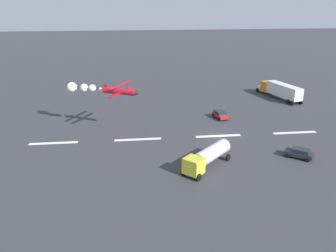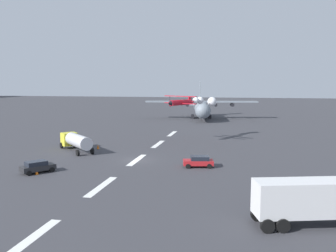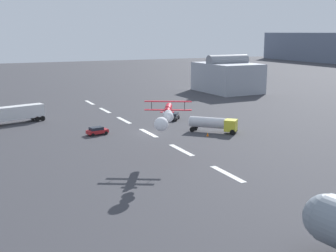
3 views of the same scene
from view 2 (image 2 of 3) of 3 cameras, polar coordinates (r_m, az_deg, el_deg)
The scene contains 14 objects.
ground_plane at distance 54.75m, azimuth -4.83°, elevation -5.26°, with size 440.00×440.00×0.00m, color #38383D.
runway_stripe_1 at distance 29.87m, azimuth -20.63°, elevation -16.18°, with size 8.00×0.90×0.01m, color white.
runway_stripe_2 at distance 41.79m, azimuth -10.26°, elevation -9.18°, with size 8.00×0.90×0.01m, color white.
runway_stripe_3 at distance 54.75m, azimuth -4.83°, elevation -5.25°, with size 8.00×0.90×0.01m, color white.
runway_stripe_4 at distance 68.17m, azimuth -1.54°, elevation -2.82°, with size 8.00×0.90×0.01m, color white.
runway_stripe_5 at distance 81.82m, azimuth 0.65°, elevation -1.19°, with size 8.00×0.90×0.01m, color white.
cargo_transport_plane at distance 113.90m, azimuth 5.20°, elevation 2.85°, with size 26.09×34.70×11.53m.
stunt_biplane_red at distance 73.27m, azimuth 4.36°, elevation 3.80°, with size 13.26×9.51×2.44m.
semi_truck_orange at distance 32.90m, azimuth 24.45°, elevation -10.29°, with size 6.46×14.32×3.70m.
fuel_tanker_truck at distance 62.94m, azimuth -14.06°, elevation -2.23°, with size 8.26×8.28×2.90m.
followme_car_yellow at distance 50.10m, azimuth 4.77°, elevation -5.45°, with size 2.65×4.31×1.52m.
airport_staff_sedan at distance 49.73m, azimuth -19.56°, elevation -5.92°, with size 4.37×3.98×1.52m.
traffic_cone_near at distance 49.02m, azimuth -19.67°, elevation -6.63°, with size 0.44×0.44×0.75m, color orange.
traffic_cone_far at distance 64.32m, azimuth -10.79°, elevation -3.19°, with size 0.44×0.44×0.75m, color orange.
Camera 2 is at (-51.41, -14.93, 11.48)m, focal length 39.38 mm.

